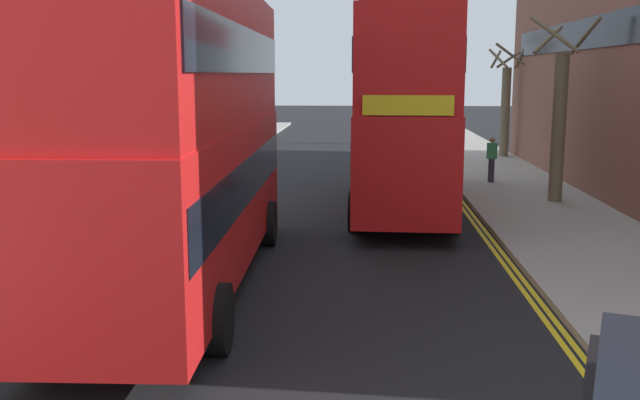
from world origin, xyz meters
TOP-DOWN VIEW (x-y plane):
  - sidewalk_right at (6.50, 16.00)m, footprint 4.00×80.00m
  - sidewalk_left at (-6.50, 16.00)m, footprint 4.00×80.00m
  - kerb_line_outer at (4.40, 14.00)m, footprint 0.10×56.00m
  - kerb_line_inner at (4.24, 14.00)m, footprint 0.10×56.00m
  - double_decker_bus_away at (-2.12, 11.70)m, footprint 2.97×10.86m
  - double_decker_bus_oncoming at (2.42, 20.01)m, footprint 3.08×10.89m
  - pedestrian_far at (5.84, 24.50)m, footprint 0.34×0.22m
  - street_tree_near at (7.87, 32.93)m, footprint 1.70×1.67m
  - street_tree_mid at (5.92, 39.57)m, footprint 1.79×1.82m
  - street_tree_far at (7.12, 20.72)m, footprint 2.02×2.00m

SIDE VIEW (x-z plane):
  - kerb_line_outer at x=4.40m, z-range 0.00..0.01m
  - kerb_line_inner at x=4.24m, z-range 0.00..0.01m
  - sidewalk_right at x=6.50m, z-range 0.00..0.14m
  - sidewalk_left at x=-6.50m, z-range 0.00..0.14m
  - pedestrian_far at x=5.84m, z-range 0.18..1.80m
  - street_tree_near at x=7.87m, z-range -0.10..5.11m
  - street_tree_far at x=7.12m, z-range -0.16..5.35m
  - double_decker_bus_away at x=-2.12m, z-range 0.21..5.85m
  - double_decker_bus_oncoming at x=2.42m, z-range 0.21..5.85m
  - street_tree_mid at x=5.92m, z-range 0.07..6.57m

